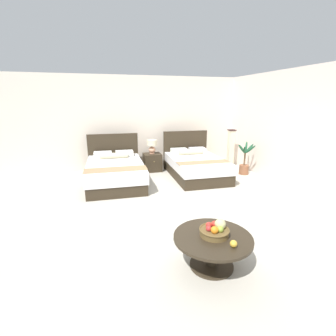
% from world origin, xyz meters
% --- Properties ---
extents(ground_plane, '(9.39, 9.89, 0.02)m').
position_xyz_m(ground_plane, '(0.00, 0.00, -0.01)').
color(ground_plane, '#BAB4A4').
extents(wall_back, '(9.39, 0.12, 2.71)m').
position_xyz_m(wall_back, '(0.00, 3.14, 1.35)').
color(wall_back, silver).
rests_on(wall_back, ground).
extents(wall_side_right, '(0.12, 5.49, 2.71)m').
position_xyz_m(wall_side_right, '(2.89, 0.40, 1.35)').
color(wall_side_right, silver).
rests_on(wall_side_right, ground).
extents(bed_near_window, '(1.44, 2.16, 1.11)m').
position_xyz_m(bed_near_window, '(-1.07, 1.73, 0.30)').
color(bed_near_window, '#31271A').
rests_on(bed_near_window, ground).
extents(bed_near_corner, '(1.40, 2.11, 1.13)m').
position_xyz_m(bed_near_corner, '(1.07, 1.73, 0.30)').
color(bed_near_corner, '#31271A').
rests_on(bed_near_corner, ground).
extents(nightstand, '(0.50, 0.48, 0.51)m').
position_xyz_m(nightstand, '(0.06, 2.57, 0.26)').
color(nightstand, '#31271A').
rests_on(nightstand, ground).
extents(table_lamp, '(0.30, 0.30, 0.40)m').
position_xyz_m(table_lamp, '(0.06, 2.59, 0.76)').
color(table_lamp, tan).
rests_on(table_lamp, nightstand).
extents(coffee_table, '(0.96, 0.96, 0.42)m').
position_xyz_m(coffee_table, '(-0.15, -1.93, 0.31)').
color(coffee_table, '#31271A').
rests_on(coffee_table, ground).
extents(fruit_bowl, '(0.37, 0.37, 0.20)m').
position_xyz_m(fruit_bowl, '(-0.12, -1.91, 0.49)').
color(fruit_bowl, brown).
rests_on(fruit_bowl, coffee_table).
extents(loose_apple, '(0.08, 0.08, 0.08)m').
position_xyz_m(loose_apple, '(-0.03, -2.20, 0.46)').
color(loose_apple, gold).
rests_on(loose_apple, coffee_table).
extents(floor_lamp_corner, '(0.20, 0.20, 1.16)m').
position_xyz_m(floor_lamp_corner, '(2.48, 2.37, 0.58)').
color(floor_lamp_corner, black).
rests_on(floor_lamp_corner, ground).
extents(potted_palm, '(0.47, 0.54, 0.92)m').
position_xyz_m(potted_palm, '(2.46, 1.55, 0.31)').
color(potted_palm, brown).
rests_on(potted_palm, ground).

